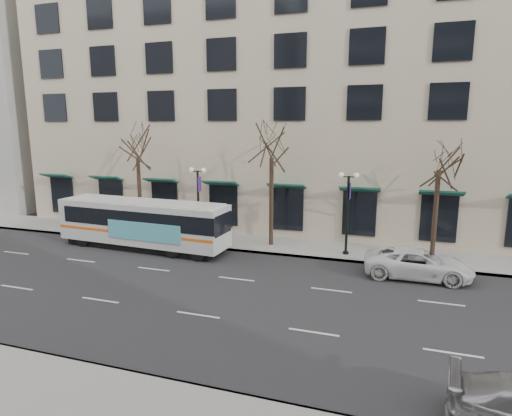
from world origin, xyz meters
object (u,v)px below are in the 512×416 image
at_px(lamp_post_right, 348,210).
at_px(tree_far_mid, 272,142).
at_px(tree_far_left, 137,144).
at_px(tree_far_right, 440,153).
at_px(lamp_post_left, 198,201).
at_px(white_pickup, 418,264).
at_px(city_bus, 144,223).

bearing_deg(lamp_post_right, tree_far_mid, 173.17).
relative_size(tree_far_left, lamp_post_right, 1.60).
bearing_deg(lamp_post_right, tree_far_left, 177.71).
height_order(tree_far_right, lamp_post_right, tree_far_right).
xyz_separation_m(lamp_post_left, white_pickup, (14.06, -2.64, -2.18)).
relative_size(lamp_post_left, lamp_post_right, 1.00).
relative_size(tree_far_left, tree_far_mid, 0.98).
distance_m(tree_far_mid, lamp_post_right, 6.41).
distance_m(tree_far_left, tree_far_right, 20.00).
relative_size(tree_far_left, white_pickup, 1.51).
distance_m(lamp_post_left, white_pickup, 14.47).
distance_m(tree_far_right, city_bus, 18.65).
relative_size(tree_far_right, lamp_post_right, 1.55).
relative_size(tree_far_mid, lamp_post_right, 1.64).
xyz_separation_m(tree_far_mid, city_bus, (-7.80, -3.01, -5.17)).
height_order(tree_far_right, white_pickup, tree_far_right).
xyz_separation_m(tree_far_left, tree_far_right, (20.00, 0.00, -0.28)).
bearing_deg(tree_far_right, white_pickup, -106.01).
bearing_deg(white_pickup, city_bus, 88.45).
relative_size(city_bus, white_pickup, 2.14).
distance_m(tree_far_right, lamp_post_right, 6.11).
height_order(tree_far_left, tree_far_mid, tree_far_mid).
xyz_separation_m(tree_far_mid, white_pickup, (9.07, -3.24, -6.14)).
relative_size(tree_far_mid, white_pickup, 1.55).
bearing_deg(tree_far_mid, lamp_post_left, -173.15).
bearing_deg(lamp_post_left, white_pickup, -10.61).
distance_m(tree_far_left, lamp_post_right, 15.48).
bearing_deg(tree_far_left, tree_far_right, 0.00).
height_order(tree_far_mid, white_pickup, tree_far_mid).
height_order(lamp_post_left, white_pickup, lamp_post_left).
xyz_separation_m(lamp_post_left, lamp_post_right, (10.00, 0.00, 0.00)).
height_order(tree_far_mid, tree_far_right, tree_far_mid).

